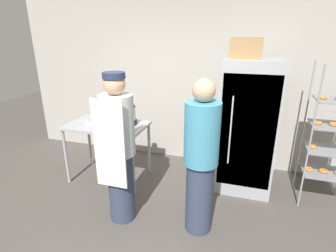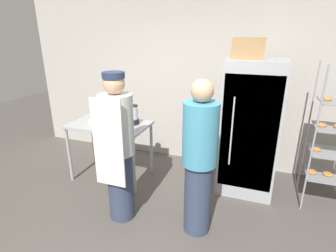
{
  "view_description": "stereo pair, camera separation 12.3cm",
  "coord_description": "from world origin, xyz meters",
  "views": [
    {
      "loc": [
        0.84,
        -2.1,
        2.15
      ],
      "look_at": [
        -0.03,
        0.7,
        1.11
      ],
      "focal_mm": 28.0,
      "sensor_mm": 36.0,
      "label": 1
    },
    {
      "loc": [
        0.95,
        -2.06,
        2.15
      ],
      "look_at": [
        -0.03,
        0.7,
        1.11
      ],
      "focal_mm": 28.0,
      "sensor_mm": 36.0,
      "label": 2
    }
  ],
  "objects": [
    {
      "name": "back_wall",
      "position": [
        0.0,
        2.21,
        1.4
      ],
      "size": [
        6.4,
        0.12,
        2.8
      ],
      "primitive_type": "cube",
      "color": "#ADA89E",
      "rests_on": "ground_plane"
    },
    {
      "name": "person_baker",
      "position": [
        -0.49,
        0.3,
        0.93
      ],
      "size": [
        0.38,
        0.39,
        1.78
      ],
      "color": "#333D56",
      "rests_on": "ground_plane"
    },
    {
      "name": "ground_plane",
      "position": [
        0.0,
        0.0,
        0.0
      ],
      "size": [
        14.0,
        14.0,
        0.0
      ],
      "primitive_type": "plane",
      "color": "#4C4742"
    },
    {
      "name": "refrigerator",
      "position": [
        0.88,
        1.5,
        0.93
      ],
      "size": [
        0.75,
        0.75,
        1.85
      ],
      "color": "#9EA0A5",
      "rests_on": "ground_plane"
    },
    {
      "name": "cardboard_storage_box",
      "position": [
        0.76,
        1.47,
        1.97
      ],
      "size": [
        0.4,
        0.31,
        0.25
      ],
      "color": "#937047",
      "rests_on": "refrigerator"
    },
    {
      "name": "donut_box",
      "position": [
        -1.27,
        1.11,
        0.94
      ],
      "size": [
        0.26,
        0.21,
        0.25
      ],
      "color": "silver",
      "rests_on": "prep_counter"
    },
    {
      "name": "prep_counter",
      "position": [
        -1.1,
        1.1,
        0.79
      ],
      "size": [
        1.16,
        0.7,
        0.89
      ],
      "color": "#9EA0A5",
      "rests_on": "ground_plane"
    },
    {
      "name": "baking_rack",
      "position": [
        1.9,
        1.45,
        0.91
      ],
      "size": [
        0.58,
        0.51,
        1.84
      ],
      "color": "#93969B",
      "rests_on": "ground_plane"
    },
    {
      "name": "person_customer",
      "position": [
        0.43,
        0.39,
        0.89
      ],
      "size": [
        0.37,
        0.37,
        1.75
      ],
      "color": "#333D56",
      "rests_on": "ground_plane"
    },
    {
      "name": "binder_stack",
      "position": [
        -0.91,
        0.94,
        0.97
      ],
      "size": [
        0.33,
        0.27,
        0.16
      ],
      "color": "silver",
      "rests_on": "prep_counter"
    },
    {
      "name": "blender_pitcher",
      "position": [
        -0.74,
        1.21,
        1.02
      ],
      "size": [
        0.14,
        0.14,
        0.29
      ],
      "color": "black",
      "rests_on": "prep_counter"
    }
  ]
}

